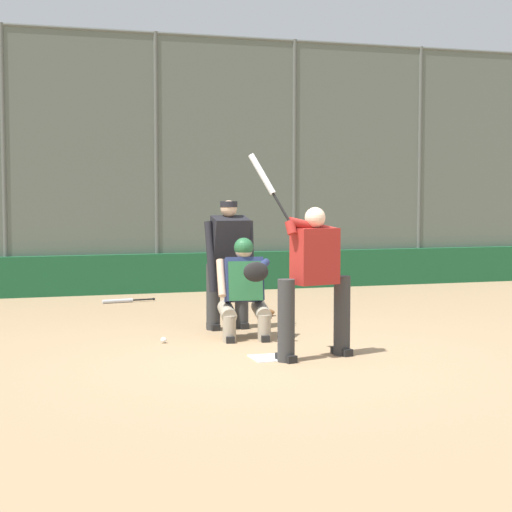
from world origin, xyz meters
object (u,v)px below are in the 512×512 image
batter_at_plate (314,276)px  umpire_home (229,260)px  catcher_behind_plate (245,287)px  spare_bat_near_backstop (122,301)px  baseball_loose (164,340)px  fielding_glove_on_dirt (264,313)px

batter_at_plate → umpire_home: 2.23m
catcher_behind_plate → spare_bat_near_backstop: bearing=-69.0°
batter_at_plate → baseball_loose: bearing=-59.3°
batter_at_plate → spare_bat_near_backstop: size_ratio=2.48×
umpire_home → fielding_glove_on_dirt: size_ratio=5.70×
spare_bat_near_backstop → baseball_loose: bearing=80.4°
baseball_loose → batter_at_plate: bearing=134.2°
spare_bat_near_backstop → fielding_glove_on_dirt: fielding_glove_on_dirt is taller
catcher_behind_plate → baseball_loose: size_ratio=16.94×
fielding_glove_on_dirt → baseball_loose: 2.59m
spare_bat_near_backstop → fielding_glove_on_dirt: bearing=120.6°
batter_at_plate → umpire_home: batter_at_plate is taller
batter_at_plate → baseball_loose: size_ratio=30.17×
batter_at_plate → fielding_glove_on_dirt: size_ratio=7.45×
umpire_home → fielding_glove_on_dirt: bearing=-132.8°
batter_at_plate → spare_bat_near_backstop: bearing=-90.1°
fielding_glove_on_dirt → umpire_home: bearing=50.9°
batter_at_plate → fielding_glove_on_dirt: batter_at_plate is taller
spare_bat_near_backstop → baseball_loose: size_ratio=12.19×
spare_bat_near_backstop → fielding_glove_on_dirt: 2.82m
batter_at_plate → umpire_home: bearing=-94.5°
catcher_behind_plate → umpire_home: (-0.01, -0.79, 0.27)m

